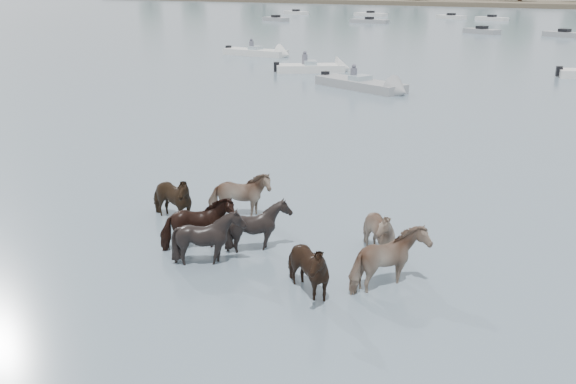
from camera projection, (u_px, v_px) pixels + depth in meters
The scene contains 6 objects.
ground at pixel (168, 242), 13.91m from camera, with size 400.00×400.00×0.00m, color slate.
shoreline at pixel (347, 0), 169.23m from camera, with size 160.00×30.00×1.00m, color #4C4233.
pony_herd at pixel (262, 230), 13.23m from camera, with size 7.43×4.13×1.36m.
motorboat_a at pixel (321, 68), 39.89m from camera, with size 4.85×4.07×1.92m.
motorboat_b at pixel (371, 86), 33.06m from camera, with size 6.18×3.38×1.92m.
motorboat_f at pixel (264, 53), 48.30m from camera, with size 5.85×1.84×1.92m.
Camera 1 is at (9.01, -9.47, 5.61)m, focal length 38.31 mm.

